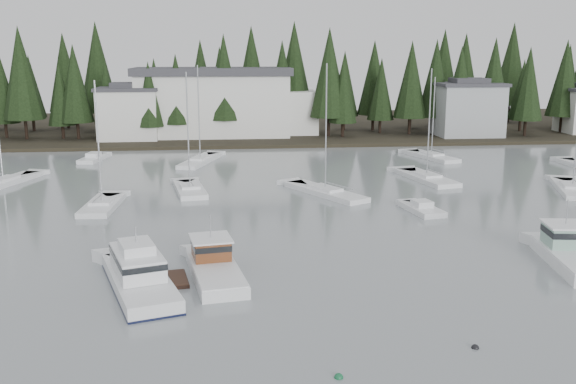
# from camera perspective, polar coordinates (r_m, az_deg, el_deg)

# --- Properties ---
(far_shore_land) EXTENTS (240.00, 54.00, 1.00)m
(far_shore_land) POSITION_cam_1_polar(r_m,az_deg,el_deg) (120.68, -4.11, 5.74)
(far_shore_land) COLOR black
(far_shore_land) RESTS_ON ground
(conifer_treeline) EXTENTS (200.00, 22.00, 20.00)m
(conifer_treeline) POSITION_cam_1_polar(r_m,az_deg,el_deg) (109.76, -3.94, 5.08)
(conifer_treeline) COLOR black
(conifer_treeline) RESTS_ON ground
(house_west) EXTENTS (9.54, 7.42, 8.75)m
(house_west) POSITION_cam_1_polar(r_m,az_deg,el_deg) (103.31, -13.96, 6.88)
(house_west) COLOR silver
(house_west) RESTS_ON ground
(house_east_a) EXTENTS (10.60, 8.48, 9.25)m
(house_east_a) POSITION_cam_1_polar(r_m,az_deg,el_deg) (108.56, 15.67, 7.18)
(house_east_a) COLOR #999EA0
(house_east_a) RESTS_ON ground
(harbor_inn) EXTENTS (29.50, 11.50, 10.90)m
(harbor_inn) POSITION_cam_1_polar(r_m,az_deg,el_deg) (105.48, -5.55, 7.91)
(harbor_inn) COLOR silver
(harbor_inn) RESTS_ON ground
(lobster_boat_brown) EXTENTS (5.20, 8.80, 4.18)m
(lobster_boat_brown) POSITION_cam_1_polar(r_m,az_deg,el_deg) (41.31, -6.70, -6.76)
(lobster_boat_brown) COLOR white
(lobster_boat_brown) RESTS_ON ground
(cabin_cruiser_center) EXTENTS (5.99, 10.52, 4.32)m
(cabin_cruiser_center) POSITION_cam_1_polar(r_m,az_deg,el_deg) (39.96, -13.10, -7.42)
(cabin_cruiser_center) COLOR white
(cabin_cruiser_center) RESTS_ON ground
(lobster_boat_teal) EXTENTS (4.20, 8.83, 4.72)m
(lobster_boat_teal) POSITION_cam_1_polar(r_m,az_deg,el_deg) (47.16, 23.80, -5.21)
(lobster_boat_teal) COLOR white
(lobster_boat_teal) RESTS_ON ground
(sailboat_0) EXTENTS (7.45, 10.65, 13.39)m
(sailboat_0) POSITION_cam_1_polar(r_m,az_deg,el_deg) (64.12, 3.32, -0.13)
(sailboat_0) COLOR white
(sailboat_0) RESTS_ON ground
(sailboat_2) EXTENTS (3.15, 8.28, 12.05)m
(sailboat_2) POSITION_cam_1_polar(r_m,az_deg,el_deg) (60.90, -16.17, -1.29)
(sailboat_2) COLOR white
(sailboat_2) RESTS_ON ground
(sailboat_3) EXTENTS (5.29, 9.81, 11.24)m
(sailboat_3) POSITION_cam_1_polar(r_m,az_deg,el_deg) (87.69, 12.62, 2.99)
(sailboat_3) COLOR white
(sailboat_3) RESTS_ON ground
(sailboat_4) EXTENTS (3.96, 8.50, 12.55)m
(sailboat_4) POSITION_cam_1_polar(r_m,az_deg,el_deg) (65.80, -8.70, 0.07)
(sailboat_4) COLOR white
(sailboat_4) RESTS_ON ground
(sailboat_5) EXTENTS (4.87, 10.21, 12.72)m
(sailboat_5) POSITION_cam_1_polar(r_m,az_deg,el_deg) (72.71, 12.21, 1.10)
(sailboat_5) COLOR white
(sailboat_5) RESTS_ON ground
(sailboat_6) EXTENTS (5.78, 10.03, 12.91)m
(sailboat_6) POSITION_cam_1_polar(r_m,az_deg,el_deg) (71.60, 23.94, 0.13)
(sailboat_6) COLOR white
(sailboat_6) RESTS_ON ground
(sailboat_8) EXTENTS (5.60, 11.21, 12.84)m
(sailboat_8) POSITION_cam_1_polar(r_m,az_deg,el_deg) (83.02, -7.80, 2.66)
(sailboat_8) COLOR white
(sailboat_8) RESTS_ON ground
(sailboat_9) EXTENTS (5.69, 11.23, 11.13)m
(sailboat_9) POSITION_cam_1_polar(r_m,az_deg,el_deg) (74.94, -23.96, 0.63)
(sailboat_9) COLOR white
(sailboat_9) RESTS_ON ground
(runabout_1) EXTENTS (3.07, 5.56, 1.42)m
(runabout_1) POSITION_cam_1_polar(r_m,az_deg,el_deg) (58.25, 11.81, -1.61)
(runabout_1) COLOR white
(runabout_1) RESTS_ON ground
(runabout_3) EXTENTS (3.25, 6.84, 1.42)m
(runabout_3) POSITION_cam_1_polar(r_m,az_deg,el_deg) (87.72, -16.87, 2.80)
(runabout_3) COLOR white
(runabout_3) RESTS_ON ground
(mooring_buoy_green) EXTENTS (0.41, 0.41, 0.41)m
(mooring_buoy_green) POSITION_cam_1_polar(r_m,az_deg,el_deg) (29.32, 4.52, -16.13)
(mooring_buoy_green) COLOR #145933
(mooring_buoy_green) RESTS_ON ground
(mooring_buoy_dark) EXTENTS (0.38, 0.38, 0.38)m
(mooring_buoy_dark) POSITION_cam_1_polar(r_m,az_deg,el_deg) (33.04, 16.30, -13.17)
(mooring_buoy_dark) COLOR black
(mooring_buoy_dark) RESTS_ON ground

